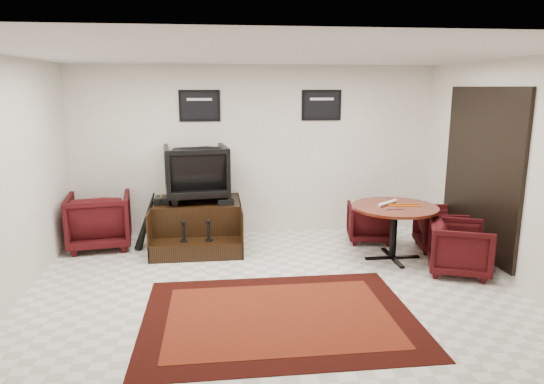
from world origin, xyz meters
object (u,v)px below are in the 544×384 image
at_px(shine_podium, 198,225).
at_px(meeting_table, 395,212).
at_px(armchair_side, 99,218).
at_px(table_chair_window, 442,227).
at_px(table_chair_corner, 460,246).
at_px(table_chair_back, 369,220).
at_px(shine_chair, 196,169).

distance_m(shine_podium, meeting_table, 3.01).
relative_size(armchair_side, meeting_table, 0.78).
bearing_deg(armchair_side, table_chair_window, 163.79).
height_order(meeting_table, table_chair_corner, meeting_table).
distance_m(armchair_side, meeting_table, 4.46).
xyz_separation_m(shine_podium, table_chair_window, (3.71, -0.68, 0.04)).
bearing_deg(table_chair_corner, shine_podium, 87.13).
height_order(armchair_side, table_chair_back, armchair_side).
bearing_deg(table_chair_window, shine_chair, 88.13).
distance_m(shine_chair, table_chair_corner, 4.01).
distance_m(meeting_table, table_chair_window, 0.99).
bearing_deg(armchair_side, table_chair_corner, 153.26).
bearing_deg(meeting_table, table_chair_corner, -43.02).
bearing_deg(shine_chair, table_chair_window, 160.74).
distance_m(table_chair_back, table_chair_window, 1.11).
xyz_separation_m(armchair_side, table_chair_window, (5.21, -0.75, -0.11)).
distance_m(armchair_side, table_chair_corner, 5.29).
relative_size(shine_podium, table_chair_back, 2.03).
relative_size(shine_chair, table_chair_window, 1.34).
height_order(shine_chair, meeting_table, shine_chair).
height_order(shine_chair, table_chair_back, shine_chair).
bearing_deg(shine_chair, armchair_side, -4.06).
xyz_separation_m(shine_podium, table_chair_back, (2.74, -0.13, 0.02)).
relative_size(shine_chair, meeting_table, 0.81).
distance_m(meeting_table, table_chair_corner, 0.98).
relative_size(meeting_table, table_chair_back, 1.76).
relative_size(shine_chair, armchair_side, 1.04).
relative_size(shine_podium, armchair_side, 1.49).
distance_m(armchair_side, table_chair_back, 4.25).
bearing_deg(meeting_table, shine_podium, 160.71).
bearing_deg(table_chair_back, shine_podium, 7.47).
distance_m(armchair_side, table_chair_window, 5.26).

